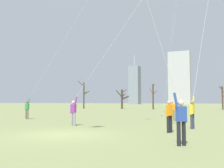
% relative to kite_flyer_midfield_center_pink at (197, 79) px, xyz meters
% --- Properties ---
extents(ground_plane, '(400.00, 400.00, 0.00)m').
position_rel_kite_flyer_midfield_center_pink_xyz_m(ground_plane, '(-5.69, -5.66, -2.90)').
color(ground_plane, '#848E56').
extents(kite_flyer_midfield_center_pink, '(2.65, 6.42, 17.52)m').
position_rel_kite_flyer_midfield_center_pink_xyz_m(kite_flyer_midfield_center_pink, '(0.00, 0.00, 0.00)').
color(kite_flyer_midfield_center_pink, '#33384C').
rests_on(kite_flyer_midfield_center_pink, ground).
extents(kite_flyer_midfield_left_teal, '(4.82, 9.25, 21.12)m').
position_rel_kite_flyer_midfield_center_pink_xyz_m(kite_flyer_midfield_left_teal, '(-0.82, -7.99, 1.26)').
color(kite_flyer_midfield_left_teal, black).
rests_on(kite_flyer_midfield_left_teal, ground).
extents(kite_flyer_foreground_left_white, '(6.97, 1.33, 9.40)m').
position_rel_kite_flyer_midfield_center_pink_xyz_m(kite_flyer_foreground_left_white, '(-6.32, -1.97, -0.46)').
color(kite_flyer_foreground_left_white, gray).
rests_on(kite_flyer_foreground_left_white, ground).
extents(kite_flyer_midfield_right_blue, '(11.56, 4.17, 12.45)m').
position_rel_kite_flyer_midfield_center_pink_xyz_m(kite_flyer_midfield_right_blue, '(-12.66, 1.25, -0.04)').
color(kite_flyer_midfield_right_blue, '#726656').
rests_on(kite_flyer_midfield_right_blue, ground).
extents(bystander_watching_nearby, '(0.49, 0.29, 1.62)m').
position_rel_kite_flyer_midfield_center_pink_xyz_m(bystander_watching_nearby, '(-2.34, 5.10, -1.99)').
color(bystander_watching_nearby, '#726656').
rests_on(bystander_watching_nearby, ground).
extents(bystander_strolling_midfield, '(0.33, 0.46, 1.62)m').
position_rel_kite_flyer_midfield_center_pink_xyz_m(bystander_strolling_midfield, '(-1.16, -3.00, -1.99)').
color(bystander_strolling_midfield, black).
rests_on(bystander_strolling_midfield, ground).
extents(bare_tree_leftmost, '(1.95, 2.31, 5.37)m').
position_rel_kite_flyer_midfield_center_pink_xyz_m(bare_tree_leftmost, '(-10.85, 33.85, -0.19)').
color(bare_tree_leftmost, '#4C3828').
rests_on(bare_tree_leftmost, ground).
extents(bare_tree_center, '(2.19, 1.95, 6.15)m').
position_rel_kite_flyer_midfield_center_pink_xyz_m(bare_tree_center, '(-26.10, 32.72, 0.20)').
color(bare_tree_center, '#423326').
rests_on(bare_tree_center, ground).
extents(bare_tree_far_right_edge, '(2.48, 3.49, 4.27)m').
position_rel_kite_flyer_midfield_center_pink_xyz_m(bare_tree_far_right_edge, '(-17.64, 34.27, -0.59)').
color(bare_tree_far_right_edge, '#423326').
rests_on(bare_tree_far_right_edge, ground).
extents(bare_tree_rightmost, '(2.44, 2.48, 4.68)m').
position_rel_kite_flyer_midfield_center_pink_xyz_m(bare_tree_rightmost, '(2.10, 37.52, -0.27)').
color(bare_tree_rightmost, '#423326').
rests_on(bare_tree_rightmost, ground).
extents(skyline_slender_spire, '(11.95, 6.64, 29.74)m').
position_rel_kite_flyer_midfield_center_pink_xyz_m(skyline_slender_spire, '(-18.42, 129.17, 11.97)').
color(skyline_slender_spire, '#B2B2B7').
rests_on(skyline_slender_spire, ground).
extents(skyline_mid_tower_left, '(6.03, 6.52, 29.67)m').
position_rel_kite_flyer_midfield_center_pink_xyz_m(skyline_mid_tower_left, '(-44.78, 128.16, 8.62)').
color(skyline_mid_tower_left, gray).
rests_on(skyline_mid_tower_left, ground).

